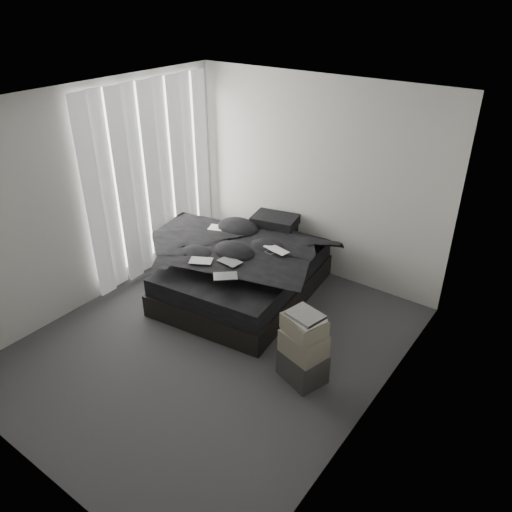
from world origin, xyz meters
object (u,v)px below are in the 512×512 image
Objects in this scene: box_lower at (302,365)px; bed at (244,283)px; laptop at (273,246)px; side_stand at (219,249)px.

bed is at bearing 147.45° from box_lower.
laptop reaches higher than box_lower.
box_lower is at bearing -32.34° from laptop.
side_stand is 1.47× the size of box_lower.
box_lower reaches higher than bed.
side_stand reaches higher than box_lower.
side_stand is (-0.64, 0.27, 0.18)m from bed.
laptop is at bearing 136.31° from box_lower.
laptop is 0.52× the size of side_stand.
laptop reaches higher than bed.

